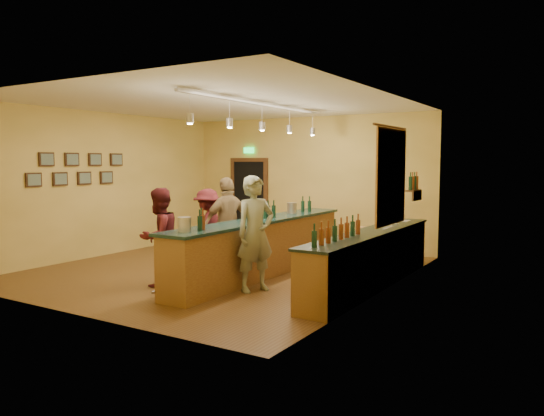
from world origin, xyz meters
The scene contains 18 objects.
floor centered at (0.00, 0.00, 0.00)m, with size 7.00×7.00×0.00m, color #593719.
ceiling centered at (0.00, 0.00, 3.20)m, with size 6.50×7.00×0.02m, color silver.
wall_back centered at (0.00, 3.50, 1.60)m, with size 6.50×0.02×3.20m, color #B49B43.
wall_front centered at (0.00, -3.50, 1.60)m, with size 6.50×0.02×3.20m, color #B49B43.
wall_left centered at (-3.25, 0.00, 1.60)m, with size 0.02×7.00×3.20m, color #B49B43.
wall_right centered at (3.25, 0.00, 1.60)m, with size 0.02×7.00×3.20m, color #B49B43.
doorway centered at (-1.70, 3.47, 1.13)m, with size 1.15×0.09×2.48m.
tapestry centered at (3.23, 0.40, 1.85)m, with size 0.03×1.40×1.60m, color maroon.
bottle_shelf centered at (3.17, 1.90, 1.67)m, with size 0.17×0.55×0.54m.
picture_grid centered at (-3.21, -0.75, 1.95)m, with size 0.06×2.20×0.70m, color #382111, non-canonical shape.
back_counter centered at (2.97, 0.18, 0.49)m, with size 0.60×4.55×1.27m.
tasting_bar centered at (0.93, 0.00, 0.61)m, with size 0.73×5.10×1.38m.
pendant_track centered at (0.93, 0.00, 2.98)m, with size 0.11×4.60×0.50m.
bartender centered at (1.48, -1.07, 0.94)m, with size 0.69×0.45×1.88m, color gray.
customer_a centered at (-0.11, -1.61, 0.83)m, with size 0.81×0.63×1.66m, color #59191E.
customer_b centered at (0.18, -0.05, 0.90)m, with size 1.06×0.44×1.81m, color #997A51.
customer_c centered at (-0.43, 0.09, 0.78)m, with size 1.01×0.58×1.57m, color #59191E.
bar_stool centered at (2.07, 2.20, 0.59)m, with size 0.36×0.36×0.74m.
Camera 1 is at (6.16, -8.17, 2.10)m, focal length 35.00 mm.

